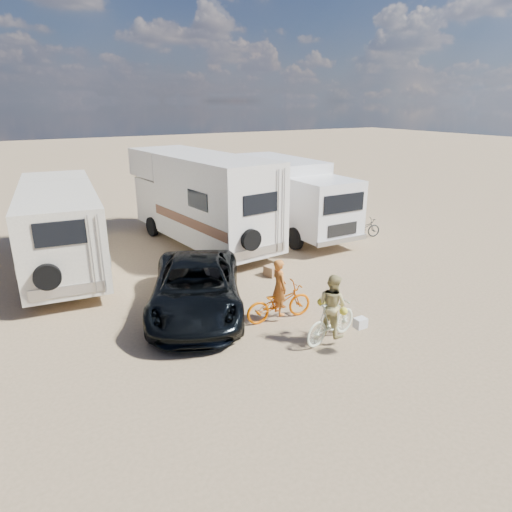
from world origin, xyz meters
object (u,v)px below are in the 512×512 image
box_truck (288,197)px  rv_main (201,201)px  bike_man (279,302)px  rider_man (279,293)px  bike_parked (362,228)px  crate (272,271)px  dark_suv (196,287)px  bike_woman (331,321)px  cooler (225,283)px  rider_woman (332,311)px  rv_left (61,229)px

box_truck → rv_main: bearing=176.2°
bike_man → rider_man: size_ratio=1.23×
bike_parked → crate: size_ratio=3.76×
dark_suv → bike_woman: (2.27, -3.20, -0.21)m
cooler → crate: (1.95, 0.31, -0.05)m
rider_man → crate: bearing=-23.7°
bike_woman → cooler: 4.29m
rv_main → rider_woman: bearing=-99.6°
bike_woman → bike_man: bearing=6.3°
box_truck → rider_woman: bearing=-117.4°
bike_parked → rider_man: bearing=138.6°
rider_man → bike_woman: bearing=-157.0°
rider_woman → box_truck: bearing=-39.2°
rider_woman → dark_suv: bearing=23.7°
rv_main → dark_suv: bearing=-121.6°
box_truck → bike_man: 8.88m
bike_woman → box_truck: bearing=-39.2°
rv_main → bike_woman: 9.17m
rv_main → rider_man: bearing=-104.2°
bike_man → bike_woman: bike_woman is taller
rv_left → bike_parked: 12.19m
rv_left → rider_man: 8.45m
rv_main → rv_left: 5.48m
bike_woman → crate: bearing=-25.1°
box_truck → crate: bearing=-129.2°
bike_woman → crate: 4.64m
rv_main → bike_man: 7.65m
bike_woman → rider_woman: 0.26m
rv_main → bike_woman: size_ratio=4.52×
box_truck → cooler: 7.27m
box_truck → bike_woman: size_ratio=4.23×
bike_man → rv_main: bearing=-2.5°
cooler → bike_woman: bearing=-94.9°
box_truck → dark_suv: size_ratio=1.41×
bike_woman → rider_man: (-0.52, 1.60, 0.25)m
rv_left → cooler: (4.10, -4.56, -1.24)m
rv_main → cooler: 5.32m
box_truck → bike_parked: box_truck is taller
dark_suv → cooler: size_ratio=9.46×
rv_left → rv_main: bearing=9.8°
rider_woman → cooler: bearing=0.2°
rv_left → dark_suv: rv_left is taller
bike_man → crate: bearing=-23.7°
rv_main → rider_woman: 9.14m
bike_parked → box_truck: bearing=60.6°
bike_woman → rider_man: 1.70m
rv_left → rider_man: (4.45, -7.15, -0.68)m
rider_woman → crate: 4.67m
box_truck → crate: (-3.51, -4.28, -1.44)m
bike_woman → rider_man: bearing=6.3°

